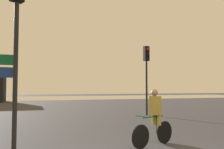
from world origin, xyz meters
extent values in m
cube|color=gray|center=(0.00, 37.51, 0.00)|extent=(80.00, 16.00, 0.01)
cylinder|color=black|center=(4.11, 9.18, 1.66)|extent=(0.12, 0.12, 3.32)
cube|color=black|center=(4.11, 9.18, 3.77)|extent=(0.36, 0.29, 0.90)
cylinder|color=red|center=(4.13, 9.05, 4.06)|extent=(0.19, 0.06, 0.19)
cube|color=black|center=(4.14, 9.03, 4.17)|extent=(0.21, 0.15, 0.02)
cylinder|color=black|center=(4.13, 9.05, 3.77)|extent=(0.19, 0.06, 0.19)
cube|color=black|center=(4.14, 9.03, 3.88)|extent=(0.21, 0.15, 0.02)
cylinder|color=black|center=(4.13, 9.05, 3.48)|extent=(0.19, 0.06, 0.19)
cube|color=black|center=(4.14, 9.03, 3.59)|extent=(0.21, 0.15, 0.02)
cylinder|color=black|center=(-3.04, 2.26, 1.96)|extent=(0.12, 0.12, 3.92)
cylinder|color=black|center=(0.20, 1.63, 0.33)|extent=(0.63, 0.29, 0.66)
cylinder|color=black|center=(1.17, 2.03, 0.33)|extent=(0.63, 0.29, 0.66)
cylinder|color=#1E592D|center=(0.69, 1.83, 0.83)|extent=(0.79, 0.36, 0.04)
cylinder|color=#1E592D|center=(0.83, 1.88, 0.61)|extent=(0.04, 0.04, 0.55)
cylinder|color=#1E592D|center=(0.25, 1.65, 0.88)|extent=(0.20, 0.44, 0.03)
cylinder|color=olive|center=(0.79, 1.98, 0.88)|extent=(0.11, 0.11, 0.60)
cylinder|color=olive|center=(0.87, 1.79, 0.88)|extent=(0.11, 0.11, 0.60)
cube|color=olive|center=(0.78, 1.87, 1.15)|extent=(0.30, 0.35, 0.54)
sphere|color=#846047|center=(0.75, 1.85, 1.52)|extent=(0.20, 0.20, 0.20)
camera|label=1|loc=(-2.69, -4.63, 1.66)|focal=40.00mm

